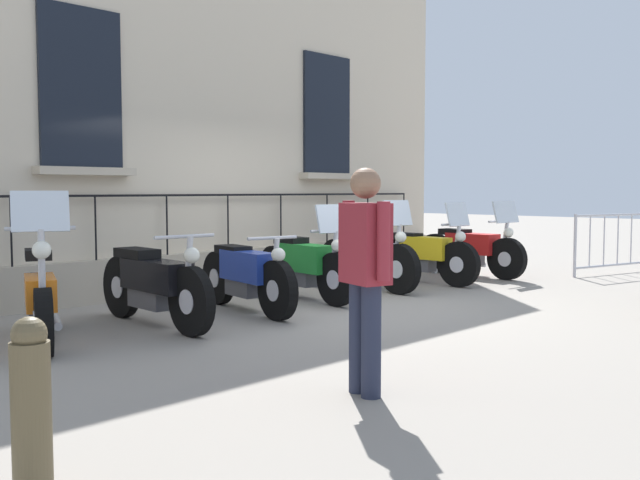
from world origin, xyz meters
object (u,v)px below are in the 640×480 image
motorcycle_black (154,285)px  crowd_barrier (611,241)px  motorcycle_red (471,249)px  bollard (31,409)px  motorcycle_blue (247,276)px  motorcycle_yellow (423,255)px  pedestrian_standing (365,269)px  motorcycle_silver (368,259)px  motorcycle_orange (41,300)px  motorcycle_green (305,266)px

motorcycle_black → crowd_barrier: bearing=79.1°
motorcycle_red → bollard: size_ratio=2.46×
motorcycle_black → motorcycle_red: bearing=90.0°
motorcycle_red → crowd_barrier: motorcycle_red is taller
motorcycle_blue → motorcycle_yellow: 3.60m
bollard → pedestrian_standing: 2.43m
motorcycle_blue → pedestrian_standing: size_ratio=1.28×
motorcycle_yellow → crowd_barrier: motorcycle_yellow is taller
motorcycle_blue → crowd_barrier: 7.02m
motorcycle_silver → bollard: motorcycle_silver is taller
motorcycle_orange → motorcycle_red: (0.03, 7.38, 0.04)m
motorcycle_green → motorcycle_silver: size_ratio=1.01×
motorcycle_black → crowd_barrier: 8.26m
motorcycle_orange → motorcycle_black: (0.04, 1.22, 0.04)m
motorcycle_black → motorcycle_silver: 3.72m
motorcycle_blue → motorcycle_orange: bearing=-91.1°
motorcycle_red → motorcycle_yellow: bearing=-91.8°
motorcycle_black → bollard: (3.28, -2.76, -0.01)m
motorcycle_orange → pedestrian_standing: (3.29, 0.85, 0.49)m
motorcycle_orange → motorcycle_silver: motorcycle_orange is taller
motorcycle_silver → motorcycle_red: bearing=85.6°
motorcycle_silver → motorcycle_red: size_ratio=0.94×
motorcycle_orange → motorcycle_green: (-0.10, 3.60, 0.05)m
motorcycle_black → motorcycle_green: motorcycle_green is taller
motorcycle_blue → bollard: motorcycle_blue is taller
motorcycle_blue → bollard: size_ratio=2.37×
motorcycle_red → bollard: 9.50m
motorcycle_orange → bollard: bearing=-24.9°
motorcycle_blue → bollard: bearing=-50.9°
motorcycle_silver → motorcycle_yellow: size_ratio=0.97×
motorcycle_blue → crowd_barrier: bearing=77.2°
motorcycle_green → crowd_barrier: (1.70, 5.73, 0.11)m
motorcycle_green → motorcycle_yellow: (0.09, 2.48, -0.01)m
motorcycle_red → pedestrian_standing: bearing=-63.5°
motorcycle_blue → crowd_barrier: crowd_barrier is taller
motorcycle_red → pedestrian_standing: pedestrian_standing is taller
motorcycle_green → bollard: motorcycle_green is taller
motorcycle_black → bollard: bearing=-40.1°
motorcycle_green → bollard: 6.17m
motorcycle_green → motorcycle_yellow: bearing=87.9°
bollard → pedestrian_standing: bearing=90.5°
motorcycle_blue → crowd_barrier: (1.55, 6.85, 0.13)m
crowd_barrier → pedestrian_standing: (1.69, -8.48, 0.33)m
motorcycle_black → motorcycle_yellow: motorcycle_yellow is taller
motorcycle_blue → motorcycle_silver: 2.46m
pedestrian_standing → motorcycle_silver: bearing=130.1°
motorcycle_green → motorcycle_silver: bearing=92.4°
bollard → motorcycle_orange: bearing=155.1°
motorcycle_red → crowd_barrier: 2.50m
motorcycle_orange → bollard: (3.31, -1.54, 0.03)m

